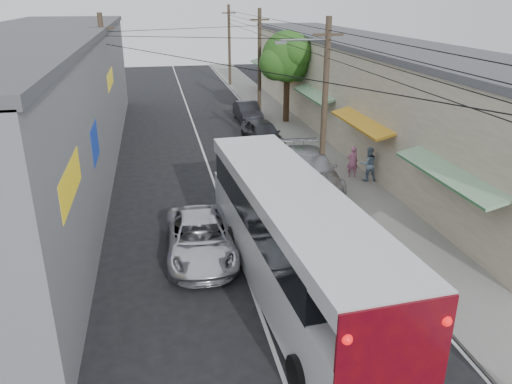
# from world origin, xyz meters

# --- Properties ---
(sidewalk) EXTENTS (3.00, 80.00, 0.12)m
(sidewalk) POSITION_xyz_m (6.50, 20.00, 0.06)
(sidewalk) COLOR slate
(sidewalk) RESTS_ON ground
(building_right) EXTENTS (7.09, 40.00, 6.25)m
(building_right) POSITION_xyz_m (10.99, 22.00, 3.15)
(building_right) COLOR beige
(building_right) RESTS_ON ground
(building_left) EXTENTS (7.20, 36.00, 7.25)m
(building_left) POSITION_xyz_m (-8.50, 18.00, 3.65)
(building_left) COLOR slate
(building_left) RESTS_ON ground
(utility_poles) EXTENTS (11.80, 45.28, 8.00)m
(utility_poles) POSITION_xyz_m (3.13, 20.33, 4.13)
(utility_poles) COLOR #473828
(utility_poles) RESTS_ON ground
(street_tree) EXTENTS (4.40, 4.00, 6.60)m
(street_tree) POSITION_xyz_m (6.87, 26.02, 4.67)
(street_tree) COLOR #3F2B19
(street_tree) RESTS_ON ground
(coach_bus) EXTENTS (3.45, 12.38, 3.53)m
(coach_bus) POSITION_xyz_m (1.19, 4.10, 1.83)
(coach_bus) COLOR silver
(coach_bus) RESTS_ON ground
(jeepney) EXTENTS (2.52, 5.22, 1.43)m
(jeepney) POSITION_xyz_m (-1.40, 6.88, 0.72)
(jeepney) COLOR silver
(jeepney) RESTS_ON ground
(parked_suv) EXTENTS (2.80, 6.07, 1.72)m
(parked_suv) POSITION_xyz_m (4.60, 13.00, 0.86)
(parked_suv) COLOR #93939A
(parked_suv) RESTS_ON ground
(parked_car_mid) EXTENTS (2.31, 4.88, 1.61)m
(parked_car_mid) POSITION_xyz_m (3.80, 20.29, 0.81)
(parked_car_mid) COLOR #292A2E
(parked_car_mid) RESTS_ON ground
(parked_car_far) EXTENTS (1.65, 4.43, 1.45)m
(parked_car_far) POSITION_xyz_m (4.09, 27.00, 0.72)
(parked_car_far) COLOR black
(parked_car_far) RESTS_ON ground
(pedestrian_near) EXTENTS (0.61, 0.43, 1.60)m
(pedestrian_near) POSITION_xyz_m (7.05, 13.57, 0.92)
(pedestrian_near) COLOR #C76996
(pedestrian_near) RESTS_ON sidewalk
(pedestrian_far) EXTENTS (0.87, 0.69, 1.75)m
(pedestrian_far) POSITION_xyz_m (7.60, 12.85, 1.00)
(pedestrian_far) COLOR #7B97B3
(pedestrian_far) RESTS_ON sidewalk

